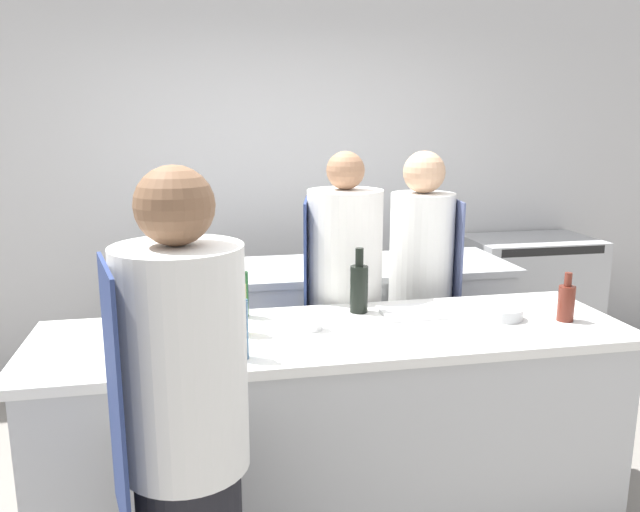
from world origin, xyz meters
TOP-DOWN VIEW (x-y plane):
  - wall_back at (0.00, 2.13)m, footprint 8.00×0.06m
  - prep_counter at (0.00, 0.00)m, footprint 2.55×0.75m
  - pass_counter at (0.17, 1.19)m, footprint 2.39×0.72m
  - oven_range at (1.93, 1.77)m, footprint 0.96×0.62m
  - chef_at_prep_near at (-0.63, -0.69)m, footprint 0.43×0.42m
  - chef_at_stove at (0.64, 0.70)m, footprint 0.38×0.36m
  - chef_at_pass_far at (0.17, 0.56)m, footprint 0.43×0.41m
  - bottle_olive_oil at (-0.42, 0.04)m, footprint 0.08×0.08m
  - bottle_vinegar at (1.03, -0.08)m, footprint 0.07×0.07m
  - bottle_wine at (-0.43, -0.24)m, footprint 0.07×0.07m
  - bottle_cooking_oil at (-0.38, 0.27)m, footprint 0.06×0.06m
  - bottle_sauce at (0.16, 0.23)m, footprint 0.08×0.08m
  - bottle_water at (-0.70, -0.11)m, footprint 0.08×0.08m
  - bowl_mixing_large at (-0.71, 0.08)m, footprint 0.25×0.25m
  - bowl_prep_small at (0.78, 0.00)m, footprint 0.16×0.16m
  - cup at (-0.10, 0.02)m, footprint 0.09×0.09m
  - cutting_board at (0.42, 0.16)m, footprint 0.33×0.24m
  - stockpot at (-0.69, 1.07)m, footprint 0.25×0.25m

SIDE VIEW (x-z plane):
  - oven_range at x=1.93m, z-range 0.00..0.94m
  - prep_counter at x=0.00m, z-range 0.00..0.94m
  - pass_counter at x=0.17m, z-range 0.00..0.94m
  - chef_at_pass_far at x=0.17m, z-range 0.00..1.66m
  - chef_at_stove at x=0.64m, z-range 0.00..1.66m
  - chef_at_prep_near at x=-0.63m, z-range 0.00..1.69m
  - cutting_board at x=0.42m, z-range 0.94..0.95m
  - bowl_prep_small at x=0.78m, z-range 0.94..0.99m
  - bowl_mixing_large at x=-0.71m, z-range 0.94..1.01m
  - cup at x=-0.10m, z-range 0.94..1.03m
  - bottle_vinegar at x=1.03m, z-range 0.91..1.13m
  - bottle_water at x=-0.70m, z-range 0.91..1.19m
  - bottle_cooking_oil at x=-0.38m, z-range 0.91..1.20m
  - stockpot at x=-0.69m, z-range 0.94..1.17m
  - bottle_olive_oil at x=-0.42m, z-range 0.91..1.20m
  - bottle_sauce at x=0.16m, z-range 0.90..1.21m
  - bottle_wine at x=-0.43m, z-range 0.90..1.22m
  - wall_back at x=0.00m, z-range 0.00..2.80m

